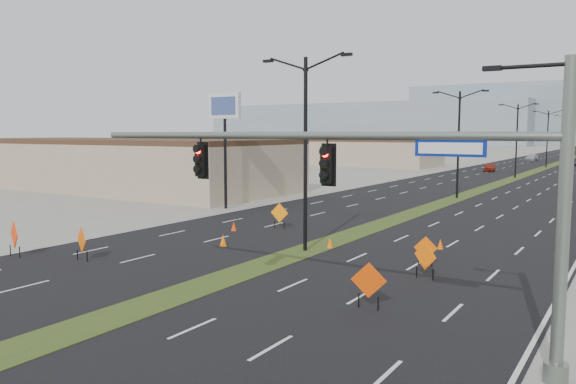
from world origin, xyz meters
The scene contains 27 objects.
ground centered at (0.00, 0.00, 0.00)m, with size 600.00×600.00×0.00m, color gray.
road_surface centered at (0.00, 100.00, 0.00)m, with size 25.00×400.00×0.02m, color black.
median_strip centered at (0.00, 100.00, 0.00)m, with size 2.00×400.00×0.04m, color #284117.
building_sw_near centered at (-35.00, 30.00, 2.50)m, with size 40.00×16.00×5.00m, color tan.
building_sw_far centered at (-32.00, 85.00, 2.25)m, with size 30.00×14.00×4.50m, color tan.
mesa_west centered at (-120.00, 280.00, 11.00)m, with size 180.00×50.00×22.00m, color gray.
mesa_backdrop centered at (-30.00, 320.00, 16.00)m, with size 140.00×50.00×32.00m, color gray.
signal_mast centered at (8.56, 2.00, 4.79)m, with size 16.30×0.60×8.00m.
streetlight_0 centered at (0.00, 12.00, 5.42)m, with size 5.15×0.24×10.02m.
streetlight_1 centered at (0.00, 40.00, 5.42)m, with size 5.15×0.24×10.02m.
streetlight_2 centered at (0.00, 68.00, 5.42)m, with size 5.15×0.24×10.02m.
streetlight_3 centered at (0.00, 96.00, 5.42)m, with size 5.15×0.24×10.02m.
streetlight_4 centered at (0.00, 124.00, 5.42)m, with size 5.15×0.24×10.02m.
car_left centered at (-6.00, 79.65, 0.66)m, with size 1.56×3.89×1.32m, color #9C2411.
car_mid centered at (3.84, 105.02, 0.70)m, with size 1.48×4.25×1.40m, color black.
car_far centered at (-6.28, 120.55, 0.72)m, with size 2.03×4.99×1.45m, color #A7ADB0.
construction_sign_0 centered at (-11.50, 3.00, 1.09)m, with size 1.31×0.50×1.84m.
construction_sign_1 centered at (-7.97, 4.27, 0.98)m, with size 1.18×0.48×1.66m.
construction_sign_2 centered at (-4.90, 16.99, 0.99)m, with size 1.26×0.11×1.68m.
construction_sign_3 centered at (6.86, 4.81, 0.99)m, with size 1.23×0.39×1.68m.
construction_sign_4 centered at (7.17, 9.86, 0.95)m, with size 1.12×0.55×1.62m.
construction_sign_5 centered at (6.46, 12.03, 0.83)m, with size 1.06×0.26×1.43m.
cone_0 centered at (-4.39, 10.63, 0.33)m, with size 0.40×0.40×0.67m, color #FF6C05.
cone_1 centered at (0.79, 13.29, 0.30)m, with size 0.36×0.36×0.60m, color #FF6505.
cone_2 centered at (5.84, 16.26, 0.28)m, with size 0.33×0.33×0.56m, color #FF5A05.
cone_3 centered at (-6.89, 14.78, 0.30)m, with size 0.36×0.36×0.60m, color #ED3D05.
pole_sign_west centered at (-14.00, 22.81, 7.62)m, with size 3.05×0.41×9.35m.
Camera 1 is at (14.77, -12.88, 6.19)m, focal length 35.00 mm.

